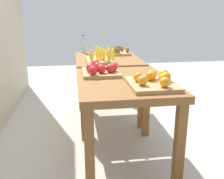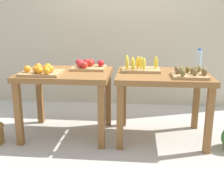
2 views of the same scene
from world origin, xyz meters
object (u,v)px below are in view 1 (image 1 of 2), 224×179
(display_table_right, at_px, (107,67))
(orange_bin, at_px, (153,81))
(display_table_left, at_px, (124,93))
(watermelon_pile, at_px, (115,86))
(kiwi_bin, at_px, (117,52))
(water_bottle, at_px, (83,44))
(apple_bin, at_px, (100,70))
(banana_crate, at_px, (101,58))

(display_table_right, xyz_separation_m, orange_bin, (-1.34, -0.19, 0.15))
(display_table_left, height_order, watermelon_pile, display_table_left)
(orange_bin, bearing_deg, display_table_left, 40.63)
(kiwi_bin, bearing_deg, display_table_left, 173.36)
(water_bottle, bearing_deg, kiwi_bin, -112.11)
(orange_bin, distance_m, apple_bin, 0.58)
(display_table_left, bearing_deg, water_bottle, 10.32)
(display_table_right, height_order, kiwi_bin, kiwi_bin)
(display_table_right, distance_m, orange_bin, 1.36)
(water_bottle, height_order, watermelon_pile, water_bottle)
(display_table_left, distance_m, watermelon_pile, 2.12)
(display_table_left, relative_size, kiwi_bin, 2.89)
(apple_bin, bearing_deg, display_table_right, -11.86)
(apple_bin, bearing_deg, watermelon_pile, -13.53)
(banana_crate, bearing_deg, orange_bin, -164.49)
(display_table_right, height_order, apple_bin, apple_bin)
(apple_bin, height_order, kiwi_bin, apple_bin)
(kiwi_bin, relative_size, watermelon_pile, 0.52)
(display_table_left, relative_size, watermelon_pile, 1.51)
(apple_bin, bearing_deg, water_bottle, 4.17)
(display_table_right, bearing_deg, water_bottle, 32.80)
(banana_crate, bearing_deg, display_table_left, -172.64)
(apple_bin, relative_size, kiwi_bin, 1.11)
(kiwi_bin, xyz_separation_m, water_bottle, (0.18, 0.45, 0.08))
(orange_bin, distance_m, kiwi_bin, 1.60)
(orange_bin, height_order, kiwi_bin, orange_bin)
(display_table_right, relative_size, banana_crate, 2.36)
(orange_bin, distance_m, watermelon_pile, 2.36)
(water_bottle, distance_m, watermelon_pile, 1.05)
(orange_bin, xyz_separation_m, kiwi_bin, (1.60, 0.03, -0.00))
(orange_bin, xyz_separation_m, watermelon_pile, (2.26, -0.06, -0.69))
(display_table_right, xyz_separation_m, banana_crate, (-0.26, 0.11, 0.16))
(display_table_left, height_order, apple_bin, apple_bin)
(orange_bin, height_order, water_bottle, water_bottle)
(display_table_left, xyz_separation_m, banana_crate, (0.86, 0.11, 0.16))
(orange_bin, relative_size, apple_bin, 1.10)
(apple_bin, distance_m, watermelon_pile, 1.99)
(display_table_left, relative_size, apple_bin, 2.60)
(apple_bin, height_order, water_bottle, water_bottle)
(orange_bin, bearing_deg, banana_crate, 15.51)
(apple_bin, bearing_deg, display_table_left, -140.75)
(display_table_right, xyz_separation_m, apple_bin, (-0.89, 0.19, 0.16))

